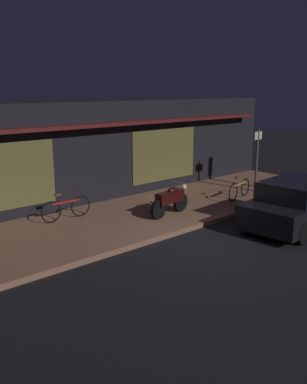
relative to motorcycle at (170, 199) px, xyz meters
name	(u,v)px	position (x,y,z in m)	size (l,w,h in m)	color
ground_plane	(203,245)	(-0.93, -2.24, -0.65)	(60.00, 60.00, 0.00)	black
sidewalk_slab	(132,217)	(-0.93, 0.76, -0.57)	(18.00, 4.00, 0.15)	#8C6047
storefront_building	(74,151)	(-0.93, 4.14, 1.16)	(18.00, 3.30, 3.60)	black
motorcycle	(170,199)	(0.00, 0.00, 0.00)	(1.70, 0.55, 0.97)	black
bicycle_parked	(239,189)	(3.22, -0.21, -0.14)	(1.63, 0.50, 0.91)	black
bicycle_extra	(66,208)	(-2.72, 1.72, -0.14)	(1.66, 0.42, 0.91)	black
sign_post	(257,156)	(4.64, 0.11, 0.86)	(0.44, 0.09, 2.40)	#47474C
parked_car_near	(298,204)	(2.37, -3.01, 0.06)	(4.20, 2.02, 1.42)	black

